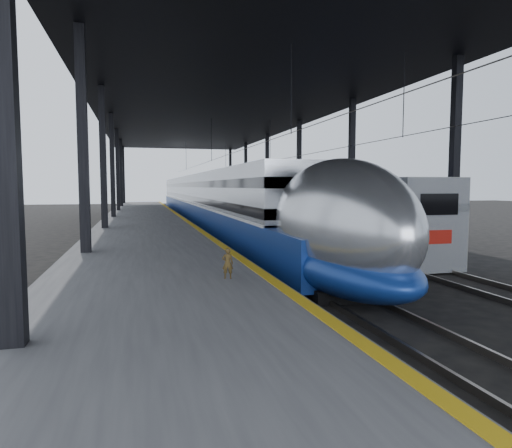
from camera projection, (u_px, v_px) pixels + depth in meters
name	position (u px, v px, depth m)	size (l,w,h in m)	color
ground	(281.00, 303.00, 13.21)	(160.00, 160.00, 0.00)	black
platform	(145.00, 228.00, 31.58)	(6.00, 80.00, 1.00)	#4C4C4F
yellow_strip	(185.00, 220.00, 32.24)	(0.30, 80.00, 0.01)	gold
rails	(257.00, 231.00, 33.62)	(6.52, 80.00, 0.16)	slate
canopy	(221.00, 105.00, 32.22)	(18.00, 75.00, 9.47)	black
tgv_train	(206.00, 201.00, 40.66)	(3.05, 65.20, 4.38)	#B3B6BB
second_train	(256.00, 202.00, 43.49)	(2.71, 56.05, 3.73)	navy
child	(228.00, 263.00, 11.75)	(0.29, 0.19, 0.79)	#4B3919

